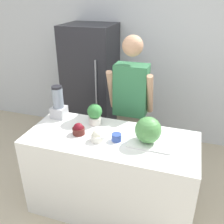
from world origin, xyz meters
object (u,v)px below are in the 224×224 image
Objects in this scene: person at (130,108)px; blender at (58,104)px; refrigerator at (91,86)px; potted_plant at (95,114)px; bowl_cream at (98,136)px; bowl_small_blue at (116,137)px; watermelon at (148,130)px; bowl_cherries at (79,129)px.

person is 0.84m from blender.
refrigerator is 1.23m from potted_plant.
bowl_cream is (0.64, -1.42, 0.07)m from refrigerator.
bowl_small_blue is at bearing -86.51° from person.
refrigerator is 1.59m from bowl_small_blue.
bowl_small_blue is at bearing -169.21° from watermelon.
bowl_cherries is 0.39m from bowl_small_blue.
watermelon is 0.62m from potted_plant.
bowl_small_blue is (0.17, 0.05, -0.01)m from bowl_cream.
person reaches higher than potted_plant.
blender is at bearing 176.85° from potted_plant.
bowl_small_blue is at bearing -59.32° from refrigerator.
watermelon is at bearing -11.99° from blender.
refrigerator is at bearing 114.06° from potted_plant.
potted_plant is (-0.14, 0.30, 0.07)m from bowl_cream.
blender is at bearing 150.59° from bowl_cream.
bowl_cherries is at bearing -37.05° from blender.
bowl_cherries is at bearing 165.75° from bowl_cream.
potted_plant is at bearing -3.15° from blender.
bowl_cherries is 0.26m from potted_plant.
bowl_cream is 0.34m from potted_plant.
blender is at bearing 168.01° from watermelon.
bowl_cream is 0.35× the size of blender.
blender is (-0.74, 0.27, 0.12)m from bowl_small_blue.
blender is at bearing -147.63° from person.
blender is at bearing -86.45° from refrigerator.
blender is 0.43m from potted_plant.
watermelon is at bearing 13.52° from bowl_cream.
refrigerator is at bearing 120.68° from bowl_small_blue.
person reaches higher than bowl_cream.
watermelon is 1.09× the size of potted_plant.
refrigerator is 13.78× the size of bowl_cream.
person is 18.93× the size of bowl_small_blue.
refrigerator reaches higher than blender.
watermelon is 1.04m from blender.
person is at bearing 32.37° from blender.
person is 13.72× the size of bowl_cream.
refrigerator is 1.43m from bowl_cherries.
person is at bearing 60.20° from potted_plant.
refrigerator is at bearing 114.40° from bowl_cream.
watermelon is 2.61× the size of bowl_small_blue.
refrigerator is 1.01m from person.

